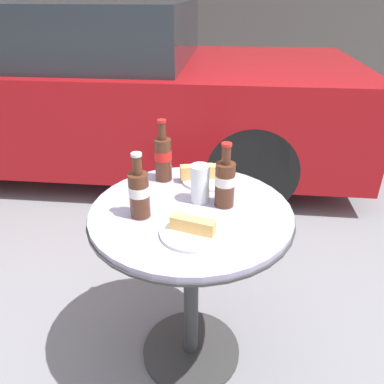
{
  "coord_description": "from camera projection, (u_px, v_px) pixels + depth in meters",
  "views": [
    {
      "loc": [
        0.12,
        -1.14,
        1.45
      ],
      "look_at": [
        0.0,
        0.04,
        0.8
      ],
      "focal_mm": 35.0,
      "sensor_mm": 36.0,
      "label": 1
    }
  ],
  "objects": [
    {
      "name": "ground_plane",
      "position": [
        191.0,
        351.0,
        1.7
      ],
      "size": [
        30.0,
        30.0,
        0.0
      ],
      "primitive_type": "plane",
      "color": "slate"
    },
    {
      "name": "bistro_table",
      "position": [
        191.0,
        249.0,
        1.42
      ],
      "size": [
        0.74,
        0.74,
        0.75
      ],
      "color": "#333333",
      "rests_on": "ground_plane"
    },
    {
      "name": "cola_bottle_left",
      "position": [
        225.0,
        182.0,
        1.32
      ],
      "size": [
        0.07,
        0.07,
        0.24
      ],
      "color": "#4C2819",
      "rests_on": "bistro_table"
    },
    {
      "name": "cola_bottle_right",
      "position": [
        139.0,
        192.0,
        1.26
      ],
      "size": [
        0.07,
        0.07,
        0.23
      ],
      "color": "#4C2819",
      "rests_on": "bistro_table"
    },
    {
      "name": "cola_bottle_center",
      "position": [
        163.0,
        157.0,
        1.5
      ],
      "size": [
        0.07,
        0.07,
        0.25
      ],
      "color": "#4C2819",
      "rests_on": "bistro_table"
    },
    {
      "name": "drinking_glass",
      "position": [
        200.0,
        185.0,
        1.36
      ],
      "size": [
        0.07,
        0.07,
        0.14
      ],
      "color": "black",
      "rests_on": "bistro_table"
    },
    {
      "name": "lunch_plate_near",
      "position": [
        193.0,
        230.0,
        1.19
      ],
      "size": [
        0.21,
        0.21,
        0.06
      ],
      "color": "silver",
      "rests_on": "bistro_table"
    },
    {
      "name": "lunch_plate_far",
      "position": [
        207.0,
        175.0,
        1.52
      ],
      "size": [
        0.21,
        0.21,
        0.07
      ],
      "color": "silver",
      "rests_on": "bistro_table"
    },
    {
      "name": "parked_car",
      "position": [
        89.0,
        90.0,
        3.34
      ],
      "size": [
        4.52,
        1.8,
        1.36
      ],
      "color": "#9E0F14",
      "rests_on": "ground_plane"
    }
  ]
}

